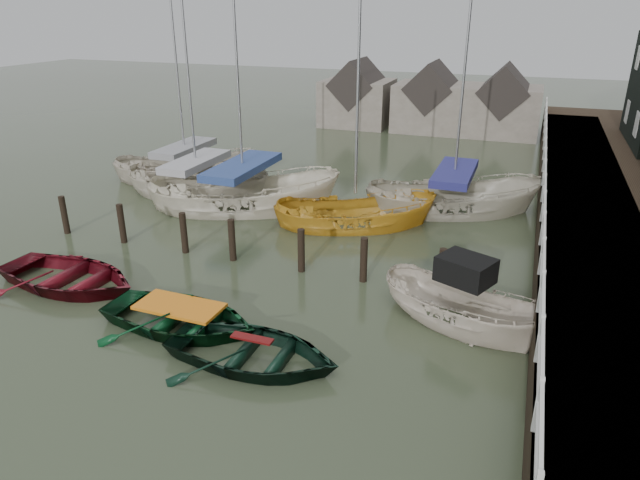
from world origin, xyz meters
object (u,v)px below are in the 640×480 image
at_px(motorboat, 459,323).
at_px(sailboat_b, 245,207).
at_px(sailboat_d, 451,210).
at_px(rowboat_green, 182,328).
at_px(rowboat_dkgreen, 253,363).
at_px(sailboat_c, 355,225).
at_px(rowboat_red, 71,287).
at_px(sailboat_a, 198,196).
at_px(sailboat_e, 187,179).

height_order(motorboat, sailboat_b, sailboat_b).
bearing_deg(sailboat_d, rowboat_green, 136.14).
bearing_deg(rowboat_dkgreen, rowboat_green, 72.70).
xyz_separation_m(motorboat, sailboat_c, (-4.67, 5.97, -0.07)).
xyz_separation_m(rowboat_dkgreen, sailboat_b, (-5.18, 9.59, 0.06)).
bearing_deg(sailboat_b, motorboat, -145.43).
distance_m(sailboat_b, sailboat_d, 8.37).
height_order(rowboat_red, motorboat, motorboat).
height_order(rowboat_dkgreen, motorboat, motorboat).
height_order(motorboat, sailboat_d, sailboat_d).
distance_m(rowboat_green, rowboat_dkgreen, 2.54).
bearing_deg(sailboat_b, sailboat_d, -93.89).
height_order(rowboat_dkgreen, sailboat_a, sailboat_a).
height_order(rowboat_dkgreen, sailboat_c, sailboat_c).
relative_size(rowboat_green, sailboat_c, 0.42).
distance_m(rowboat_green, sailboat_a, 10.90).
distance_m(sailboat_a, sailboat_c, 7.41).
bearing_deg(sailboat_e, motorboat, -147.39).
relative_size(rowboat_green, sailboat_a, 0.37).
bearing_deg(rowboat_green, sailboat_b, 18.33).
distance_m(sailboat_c, sailboat_d, 4.29).
bearing_deg(sailboat_b, rowboat_green, 175.35).
bearing_deg(sailboat_c, motorboat, -165.29).
bearing_deg(rowboat_dkgreen, motorboat, -52.00).
bearing_deg(sailboat_b, rowboat_red, 146.61).
bearing_deg(rowboat_green, rowboat_red, 80.00).
distance_m(sailboat_d, sailboat_e, 12.42).
bearing_deg(sailboat_b, sailboat_a, 53.50).
height_order(rowboat_red, rowboat_green, rowboat_red).
distance_m(rowboat_dkgreen, sailboat_c, 9.32).
relative_size(sailboat_a, sailboat_d, 0.98).
xyz_separation_m(sailboat_a, sailboat_c, (7.35, -0.95, -0.05)).
relative_size(rowboat_dkgreen, sailboat_e, 0.39).
bearing_deg(sailboat_c, sailboat_d, -71.30).
relative_size(sailboat_a, sailboat_e, 1.07).
distance_m(rowboat_red, motorboat, 11.20).
relative_size(sailboat_b, sailboat_c, 1.23).
distance_m(rowboat_red, sailboat_e, 11.09).
bearing_deg(rowboat_green, motorboat, -67.74).
height_order(rowboat_green, sailboat_e, sailboat_e).
bearing_deg(sailboat_d, rowboat_red, 118.47).
distance_m(motorboat, sailboat_c, 7.58).
bearing_deg(motorboat, rowboat_green, 134.67).
relative_size(rowboat_green, sailboat_d, 0.36).
bearing_deg(sailboat_e, rowboat_red, 170.30).
distance_m(rowboat_dkgreen, sailboat_e, 15.65).
bearing_deg(motorboat, sailboat_a, 83.53).
bearing_deg(sailboat_c, sailboat_a, 59.29).
bearing_deg(motorboat, rowboat_dkgreen, 151.58).
bearing_deg(sailboat_d, rowboat_dkgreen, 147.76).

